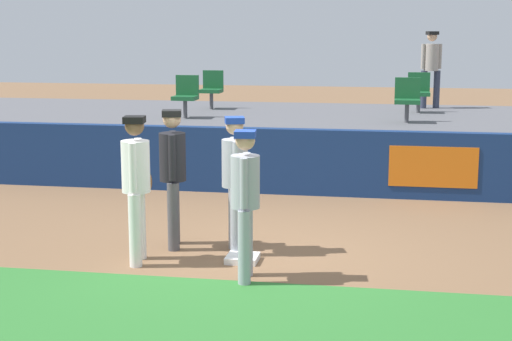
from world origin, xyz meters
TOP-DOWN VIEW (x-y plane):
  - ground_plane at (0.00, 0.00)m, footprint 60.00×60.00m
  - grass_foreground_strip at (0.00, -2.32)m, footprint 18.00×2.80m
  - first_base at (-0.03, -0.15)m, footprint 0.40×0.40m
  - player_fielder_home at (-1.33, -0.41)m, footprint 0.40×0.60m
  - player_runner_visitor at (-0.21, 0.26)m, footprint 0.43×0.49m
  - player_coach_visitor at (0.14, -0.86)m, footprint 0.37×0.50m
  - player_umpire at (-1.08, 0.36)m, footprint 0.43×0.51m
  - field_wall at (0.01, 4.03)m, footprint 18.00×0.26m
  - bleacher_platform at (0.00, 6.60)m, footprint 18.00×4.80m
  - seat_back_right at (2.33, 7.27)m, footprint 0.46×0.44m
  - seat_back_left at (-2.15, 7.27)m, footprint 0.46×0.44m
  - seat_front_left at (-2.26, 5.47)m, footprint 0.46×0.44m
  - seat_front_right at (2.07, 5.47)m, footprint 0.48×0.44m
  - spectator_hooded at (2.61, 8.22)m, footprint 0.45×0.41m

SIDE VIEW (x-z plane):
  - ground_plane at x=0.00m, z-range 0.00..0.00m
  - grass_foreground_strip at x=0.00m, z-range 0.00..0.01m
  - first_base at x=-0.03m, z-range 0.00..0.08m
  - bleacher_platform at x=0.00m, z-range 0.00..1.17m
  - field_wall at x=0.01m, z-range 0.00..1.18m
  - player_coach_visitor at x=0.14m, z-range 0.14..1.92m
  - player_runner_visitor at x=-0.21m, z-range 0.14..1.95m
  - player_fielder_home at x=-1.33m, z-range 0.15..2.01m
  - player_umpire at x=-1.08m, z-range 0.15..2.02m
  - seat_back_left at x=-2.15m, z-range 1.22..2.06m
  - seat_back_right at x=2.33m, z-range 1.22..2.06m
  - seat_front_left at x=-2.26m, z-range 1.22..2.06m
  - seat_front_right at x=2.07m, z-range 1.22..2.06m
  - spectator_hooded at x=2.61m, z-range 1.30..3.00m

